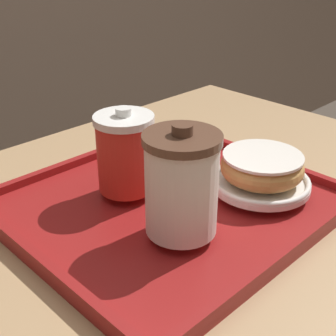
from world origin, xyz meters
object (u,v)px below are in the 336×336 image
Objects in this scene: coffee_cup_rear at (125,152)px; donut_chocolate_glazed at (262,166)px; coffee_cup_front at (182,183)px; spoon at (177,147)px.

coffee_cup_rear is 0.19m from donut_chocolate_glazed.
coffee_cup_front is 1.17× the size of donut_chocolate_glazed.
coffee_cup_front is 0.16m from donut_chocolate_glazed.
donut_chocolate_glazed is at bearing -32.42° from spoon.
spoon is (0.01, 0.17, -0.03)m from donut_chocolate_glazed.
donut_chocolate_glazed is 0.82× the size of spoon.
spoon is at bearing 15.84° from coffee_cup_rear.
coffee_cup_front reaches higher than spoon.
coffee_cup_rear reaches higher than donut_chocolate_glazed.
coffee_cup_front is at bearing -98.89° from coffee_cup_rear.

